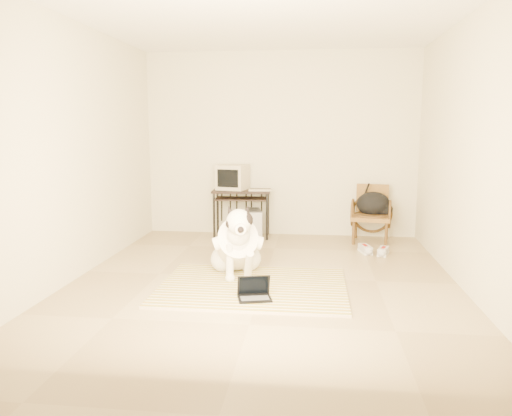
% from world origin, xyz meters
% --- Properties ---
extents(floor, '(4.50, 4.50, 0.00)m').
position_xyz_m(floor, '(0.00, 0.00, 0.00)').
color(floor, '#9E8861').
rests_on(floor, ground).
extents(ceiling, '(4.50, 4.50, 0.00)m').
position_xyz_m(ceiling, '(0.00, 0.00, 2.70)').
color(ceiling, white).
rests_on(ceiling, wall_back).
extents(wall_back, '(4.50, 0.00, 4.50)m').
position_xyz_m(wall_back, '(0.00, 2.25, 1.35)').
color(wall_back, beige).
rests_on(wall_back, floor).
extents(wall_front, '(4.50, 0.00, 4.50)m').
position_xyz_m(wall_front, '(0.00, -2.25, 1.35)').
color(wall_front, beige).
rests_on(wall_front, floor).
extents(wall_left, '(0.00, 4.50, 4.50)m').
position_xyz_m(wall_left, '(-2.00, 0.00, 1.35)').
color(wall_left, beige).
rests_on(wall_left, floor).
extents(wall_right, '(0.00, 4.50, 4.50)m').
position_xyz_m(wall_right, '(2.00, 0.00, 1.35)').
color(wall_right, beige).
rests_on(wall_right, floor).
extents(rug, '(1.87, 1.43, 0.02)m').
position_xyz_m(rug, '(-0.09, -0.36, 0.01)').
color(rug, '#B37E21').
rests_on(rug, floor).
extents(dog, '(0.60, 1.10, 0.85)m').
position_xyz_m(dog, '(-0.30, 0.01, 0.34)').
color(dog, white).
rests_on(dog, rug).
extents(laptop, '(0.35, 0.29, 0.21)m').
position_xyz_m(laptop, '(-0.03, -0.74, 0.08)').
color(laptop, black).
rests_on(laptop, rug).
extents(computer_desk, '(0.86, 0.51, 0.70)m').
position_xyz_m(computer_desk, '(-0.54, 1.98, 0.60)').
color(computer_desk, black).
rests_on(computer_desk, floor).
extents(crt_monitor, '(0.48, 0.46, 0.36)m').
position_xyz_m(crt_monitor, '(-0.68, 2.04, 0.88)').
color(crt_monitor, '#BAAD92').
rests_on(crt_monitor, computer_desk).
extents(desk_keyboard, '(0.35, 0.16, 0.02)m').
position_xyz_m(desk_keyboard, '(-0.26, 1.92, 0.71)').
color(desk_keyboard, '#BAAD92').
rests_on(desk_keyboard, computer_desk).
extents(pc_tower, '(0.28, 0.47, 0.42)m').
position_xyz_m(pc_tower, '(-0.35, 1.94, 0.21)').
color(pc_tower, '#4E4E50').
rests_on(pc_tower, floor).
extents(rattan_chair, '(0.60, 0.58, 0.80)m').
position_xyz_m(rattan_chair, '(1.32, 1.89, 0.40)').
color(rattan_chair, olive).
rests_on(rattan_chair, floor).
extents(backpack, '(0.50, 0.38, 0.34)m').
position_xyz_m(backpack, '(1.36, 1.89, 0.53)').
color(backpack, black).
rests_on(backpack, rattan_chair).
extents(sneaker_left, '(0.18, 0.30, 0.10)m').
position_xyz_m(sneaker_left, '(1.18, 1.22, 0.04)').
color(sneaker_left, silver).
rests_on(sneaker_left, floor).
extents(sneaker_right, '(0.18, 0.29, 0.09)m').
position_xyz_m(sneaker_right, '(1.40, 1.14, 0.04)').
color(sneaker_right, silver).
rests_on(sneaker_right, floor).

